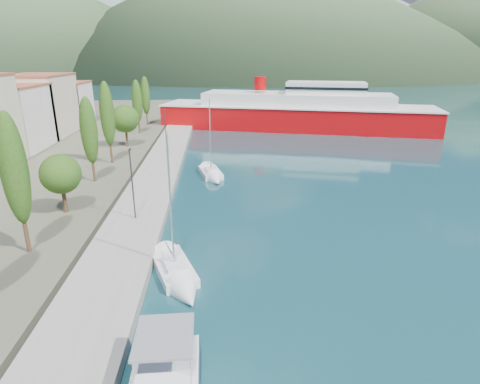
{
  "coord_description": "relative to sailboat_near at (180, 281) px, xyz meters",
  "views": [
    {
      "loc": [
        -1.89,
        -17.05,
        14.29
      ],
      "look_at": [
        0.0,
        14.0,
        3.5
      ],
      "focal_mm": 30.0,
      "sensor_mm": 36.0,
      "label": 1
    }
  ],
  "objects": [
    {
      "name": "hills_far",
      "position": [
        142.98,
        612.93,
        77.1
      ],
      "size": [
        1480.0,
        900.0,
        180.0
      ],
      "color": "slate",
      "rests_on": "ground"
    },
    {
      "name": "tree_row",
      "position": [
        -11.15,
        27.14,
        5.5
      ],
      "size": [
        4.15,
        62.98,
        10.39
      ],
      "color": "#47301E",
      "rests_on": "land_strip"
    },
    {
      "name": "quay",
      "position": [
        -4.6,
        20.2,
        0.11
      ],
      "size": [
        5.0,
        88.0,
        0.8
      ],
      "primitive_type": "cube",
      "color": "gray",
      "rests_on": "ground"
    },
    {
      "name": "sailboat_mid",
      "position": [
        2.12,
        23.19,
        -0.0
      ],
      "size": [
        3.59,
        7.2,
        10.14
      ],
      "color": "silver",
      "rests_on": "ground"
    },
    {
      "name": "hills_near",
      "position": [
        102.44,
        366.7,
        48.89
      ],
      "size": [
        1010.0,
        520.0,
        115.0
      ],
      "color": "#3C5533",
      "rests_on": "ground"
    },
    {
      "name": "sailboat_near",
      "position": [
        0.0,
        0.0,
        0.0
      ],
      "size": [
        4.52,
        7.69,
        10.61
      ],
      "color": "silver",
      "rests_on": "ground"
    },
    {
      "name": "lamp_posts",
      "position": [
        -4.6,
        9.95,
        3.79
      ],
      "size": [
        0.15,
        48.73,
        6.06
      ],
      "color": "#2D2D33",
      "rests_on": "quay"
    },
    {
      "name": "ground",
      "position": [
        4.4,
        114.2,
        -0.29
      ],
      "size": [
        1400.0,
        1400.0,
        0.0
      ],
      "primitive_type": "plane",
      "color": "#153F47"
    },
    {
      "name": "ferry",
      "position": [
        18.66,
        56.17,
        2.91
      ],
      "size": [
        54.01,
        24.72,
        10.51
      ],
      "color": "#AD0609",
      "rests_on": "ground"
    }
  ]
}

